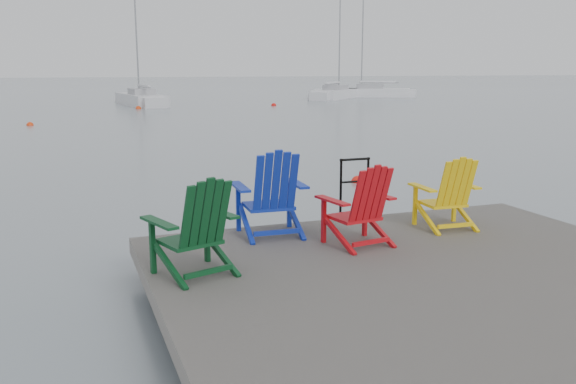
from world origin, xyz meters
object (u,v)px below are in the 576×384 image
object	(u,v)px
buoy_b	(30,125)
chair_yellow	(448,193)
chair_blue	(271,193)
buoy_d	(138,109)
chair_red	(361,205)
sailboat_near	(141,100)
buoy_a	(358,182)
sailboat_mid	(337,94)
buoy_c	(274,106)
chair_green	(196,226)
sailboat_far	(366,93)
handrail	(354,182)

from	to	relation	value
buoy_b	chair_yellow	bearing A→B (deg)	-75.74
chair_blue	buoy_d	bearing A→B (deg)	89.33
chair_red	sailboat_near	bearing A→B (deg)	77.41
sailboat_near	buoy_a	world-z (taller)	sailboat_near
sailboat_mid	buoy_d	distance (m)	21.16
chair_blue	buoy_c	world-z (taller)	chair_blue
chair_green	buoy_a	xyz separation A→B (m)	(5.32, 6.71, -1.04)
sailboat_mid	sailboat_near	bearing A→B (deg)	-123.19
chair_blue	sailboat_near	xyz separation A→B (m)	(3.24, 39.96, -0.73)
chair_green	buoy_b	xyz separation A→B (m)	(-2.67, 25.63, -1.04)
chair_red	buoy_d	xyz separation A→B (m)	(1.57, 36.00, -1.02)
chair_yellow	chair_blue	bearing A→B (deg)	171.67
sailboat_mid	buoy_c	distance (m)	12.93
sailboat_mid	buoy_b	distance (m)	32.34
chair_yellow	buoy_b	xyz separation A→B (m)	(-6.33, 24.90, -1.01)
chair_blue	sailboat_near	bearing A→B (deg)	88.71
buoy_d	chair_yellow	bearing A→B (deg)	-90.11
chair_yellow	buoy_a	distance (m)	6.30
chair_green	buoy_c	bearing A→B (deg)	51.96
sailboat_near	buoy_a	xyz separation A→B (m)	(0.83, -34.47, -0.36)
chair_green	buoy_b	size ratio (longest dim) A/B	3.19
chair_blue	sailboat_far	xyz separation A→B (m)	(25.39, 45.95, -0.73)
handrail	chair_yellow	distance (m)	1.37
chair_green	chair_yellow	size ratio (longest dim) A/B	1.06
handrail	chair_green	xyz separation A→B (m)	(-2.72, -1.72, -0.00)
handrail	buoy_b	size ratio (longest dim) A/B	2.67
handrail	sailboat_mid	bearing A→B (deg)	65.37
chair_yellow	handrail	bearing A→B (deg)	136.51
handrail	chair_blue	bearing A→B (deg)	-161.06
sailboat_far	sailboat_near	bearing A→B (deg)	136.79
chair_blue	chair_red	world-z (taller)	chair_blue
buoy_a	buoy_c	size ratio (longest dim) A/B	0.84
chair_red	sailboat_near	xyz separation A→B (m)	(2.34, 40.77, -0.66)
chair_red	chair_yellow	bearing A→B (deg)	2.58
handrail	buoy_a	size ratio (longest dim) A/B	2.81
chair_green	chair_blue	size ratio (longest dim) A/B	0.93
chair_blue	buoy_b	bearing A→B (deg)	102.49
buoy_a	buoy_c	distance (m)	30.96
sailboat_far	buoy_b	distance (m)	36.39
chair_green	sailboat_mid	xyz separation A→B (m)	(22.81, 45.54, -0.69)
chair_green	chair_red	world-z (taller)	chair_green
chair_blue	chair_red	xyz separation A→B (m)	(0.89, -0.81, -0.06)
sailboat_mid	sailboat_far	size ratio (longest dim) A/B	1.07
chair_green	buoy_b	distance (m)	25.79
chair_green	chair_yellow	distance (m)	3.73
chair_yellow	buoy_b	size ratio (longest dim) A/B	3.00
sailboat_near	buoy_b	size ratio (longest dim) A/B	35.16
chair_red	buoy_c	bearing A→B (deg)	63.26
buoy_a	handrail	bearing A→B (deg)	-117.52
chair_blue	buoy_a	xyz separation A→B (m)	(4.06, 5.50, -1.08)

